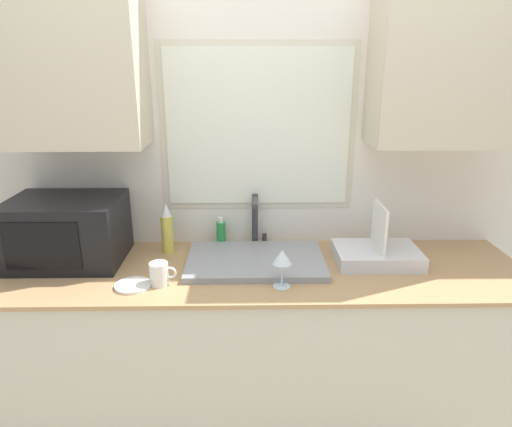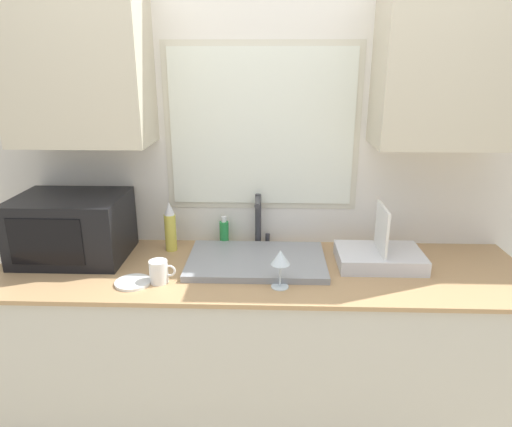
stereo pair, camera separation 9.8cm
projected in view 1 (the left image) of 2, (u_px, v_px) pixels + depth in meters
The scene contains 11 objects.
countertop at pixel (259, 349), 2.28m from camera, with size 2.49×0.70×0.89m.
wall_back at pixel (258, 145), 2.28m from camera, with size 6.00×0.38×2.60m.
sink_basin at pixel (256, 261), 2.18m from camera, with size 0.65×0.43×0.03m.
faucet at pixel (256, 217), 2.35m from camera, with size 0.08×0.17×0.28m.
microwave at pixel (67, 230), 2.17m from camera, with size 0.52×0.40×0.31m.
dish_rack at pixel (377, 253), 2.19m from camera, with size 0.40×0.28×0.29m.
spray_bottle at pixel (167, 229), 2.29m from camera, with size 0.06×0.06×0.26m.
soap_bottle at pixel (221, 233), 2.38m from camera, with size 0.05×0.05×0.16m.
mug_near_sink at pixel (160, 274), 1.97m from camera, with size 0.12×0.08×0.10m.
wine_glass at pixel (282, 258), 1.92m from camera, with size 0.08×0.08×0.17m.
small_plate at pixel (133, 285), 1.96m from camera, with size 0.16×0.16×0.01m.
Camera 1 is at (-0.05, -1.62, 1.81)m, focal length 32.00 mm.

